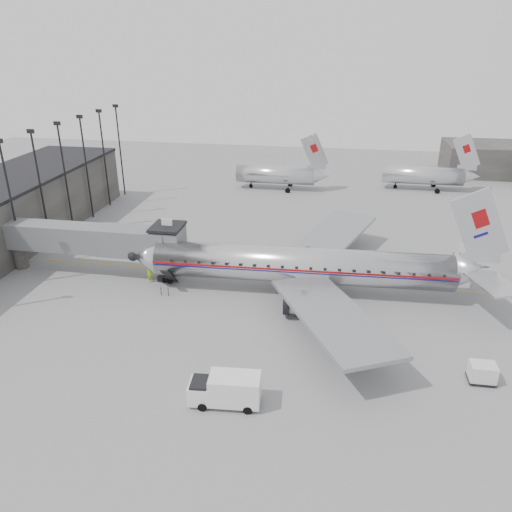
{
  "coord_description": "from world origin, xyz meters",
  "views": [
    {
      "loc": [
        9.35,
        -45.15,
        25.45
      ],
      "look_at": [
        0.87,
        4.43,
        3.2
      ],
      "focal_mm": 35.0,
      "sensor_mm": 36.0,
      "label": 1
    }
  ],
  "objects_px": {
    "baggage_cart_navy": "(300,289)",
    "baggage_cart_white": "(482,373)",
    "service_van": "(226,389)",
    "ramp_worker": "(150,275)",
    "airliner": "(309,266)"
  },
  "relations": [
    {
      "from": "airliner",
      "to": "baggage_cart_white",
      "type": "xyz_separation_m",
      "value": [
        14.88,
        -13.03,
        -2.25
      ]
    },
    {
      "from": "baggage_cart_navy",
      "to": "baggage_cart_white",
      "type": "xyz_separation_m",
      "value": [
        15.66,
        -12.0,
        0.05
      ]
    },
    {
      "from": "airliner",
      "to": "ramp_worker",
      "type": "height_order",
      "value": "airliner"
    },
    {
      "from": "airliner",
      "to": "baggage_cart_white",
      "type": "height_order",
      "value": "airliner"
    },
    {
      "from": "baggage_cart_navy",
      "to": "airliner",
      "type": "bearing_deg",
      "value": 53.51
    },
    {
      "from": "baggage_cart_navy",
      "to": "baggage_cart_white",
      "type": "relative_size",
      "value": 0.95
    },
    {
      "from": "service_van",
      "to": "baggage_cart_white",
      "type": "height_order",
      "value": "service_van"
    },
    {
      "from": "service_van",
      "to": "ramp_worker",
      "type": "xyz_separation_m",
      "value": [
        -12.94,
        18.41,
        -0.49
      ]
    },
    {
      "from": "baggage_cart_white",
      "to": "airliner",
      "type": "bearing_deg",
      "value": 137.89
    },
    {
      "from": "service_van",
      "to": "baggage_cart_navy",
      "type": "relative_size",
      "value": 2.75
    },
    {
      "from": "baggage_cart_navy",
      "to": "ramp_worker",
      "type": "height_order",
      "value": "ramp_worker"
    },
    {
      "from": "ramp_worker",
      "to": "service_van",
      "type": "bearing_deg",
      "value": -84.03
    },
    {
      "from": "baggage_cart_white",
      "to": "ramp_worker",
      "type": "distance_m",
      "value": 34.83
    },
    {
      "from": "service_van",
      "to": "ramp_worker",
      "type": "distance_m",
      "value": 22.51
    },
    {
      "from": "baggage_cart_navy",
      "to": "baggage_cart_white",
      "type": "bearing_deg",
      "value": -36.68
    }
  ]
}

